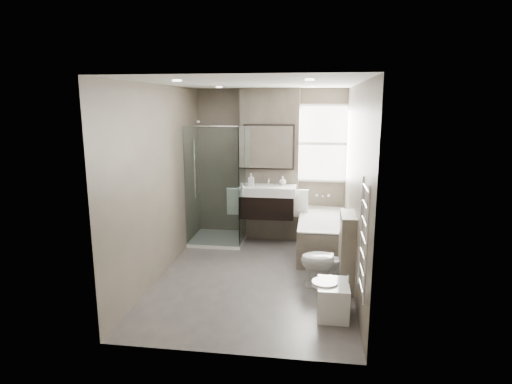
% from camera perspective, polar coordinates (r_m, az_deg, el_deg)
% --- Properties ---
extents(room, '(2.70, 3.90, 2.70)m').
position_cam_1_polar(room, '(5.67, -0.08, 1.05)').
color(room, '#504C4A').
rests_on(room, ground).
extents(vanity_pier, '(1.00, 0.25, 2.60)m').
position_cam_1_polar(vanity_pier, '(7.41, 1.85, 3.61)').
color(vanity_pier, '#60574B').
rests_on(vanity_pier, ground).
extents(vanity, '(0.95, 0.47, 0.66)m').
position_cam_1_polar(vanity, '(7.17, 1.52, -1.22)').
color(vanity, black).
rests_on(vanity, vanity_pier).
extents(mirror_cabinet, '(0.86, 0.08, 0.76)m').
position_cam_1_polar(mirror_cabinet, '(7.21, 1.72, 6.02)').
color(mirror_cabinet, black).
rests_on(mirror_cabinet, vanity_pier).
extents(towel_left, '(0.24, 0.06, 0.44)m').
position_cam_1_polar(towel_left, '(7.24, -2.91, -1.27)').
color(towel_left, white).
rests_on(towel_left, vanity_pier).
extents(towel_right, '(0.24, 0.06, 0.44)m').
position_cam_1_polar(towel_right, '(7.12, 5.98, -1.55)').
color(towel_right, white).
rests_on(towel_right, vanity_pier).
extents(shower_enclosure, '(0.90, 0.90, 2.00)m').
position_cam_1_polar(shower_enclosure, '(7.28, -4.46, -3.07)').
color(shower_enclosure, white).
rests_on(shower_enclosure, ground).
extents(bathtub, '(0.75, 1.60, 0.57)m').
position_cam_1_polar(bathtub, '(6.93, 8.85, -5.48)').
color(bathtub, '#60574B').
rests_on(bathtub, ground).
extents(window, '(0.98, 0.06, 1.33)m').
position_cam_1_polar(window, '(7.42, 8.92, 6.40)').
color(window, white).
rests_on(window, room).
extents(toilet, '(0.68, 0.39, 0.70)m').
position_cam_1_polar(toilet, '(5.70, 9.47, -9.02)').
color(toilet, white).
rests_on(toilet, ground).
extents(cistern_box, '(0.19, 0.55, 1.00)m').
position_cam_1_polar(cistern_box, '(5.60, 12.01, -7.83)').
color(cistern_box, '#60574B').
rests_on(cistern_box, ground).
extents(bidet, '(0.41, 0.48, 0.50)m').
position_cam_1_polar(bidet, '(5.02, 10.15, -13.81)').
color(bidet, white).
rests_on(bidet, ground).
extents(towel_radiator, '(0.03, 0.49, 1.10)m').
position_cam_1_polar(towel_radiator, '(4.14, 14.18, -6.02)').
color(towel_radiator, silver).
rests_on(towel_radiator, room).
extents(soap_bottle_a, '(0.09, 0.09, 0.20)m').
position_cam_1_polar(soap_bottle_a, '(7.13, -0.66, 1.66)').
color(soap_bottle_a, white).
rests_on(soap_bottle_a, vanity).
extents(soap_bottle_b, '(0.12, 0.12, 0.15)m').
position_cam_1_polar(soap_bottle_b, '(7.19, 3.56, 1.52)').
color(soap_bottle_b, white).
rests_on(soap_bottle_b, vanity).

